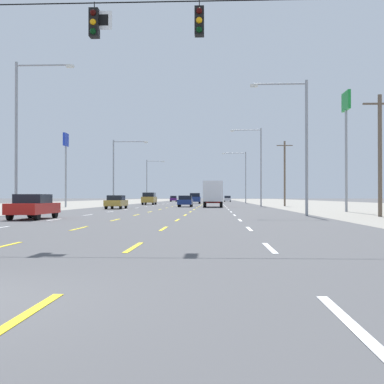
{
  "coord_description": "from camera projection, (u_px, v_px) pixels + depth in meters",
  "views": [
    {
      "loc": [
        3.85,
        -5.8,
        1.32
      ],
      "look_at": [
        0.3,
        71.59,
        2.04
      ],
      "focal_mm": 46.53,
      "sensor_mm": 36.0,
      "label": 1
    }
  ],
  "objects": [
    {
      "name": "ground_plane",
      "position": [
        188.0,
        206.0,
        71.88
      ],
      "size": [
        572.0,
        572.0,
        0.0
      ],
      "primitive_type": "plane",
      "color": "#4C4C4F"
    },
    {
      "name": "lot_apron_left",
      "position": [
        20.0,
        206.0,
        73.02
      ],
      "size": [
        28.0,
        440.0,
        0.01
      ],
      "primitive_type": "cube",
      "color": "gray",
      "rests_on": "ground"
    },
    {
      "name": "lot_apron_right",
      "position": [
        362.0,
        206.0,
        70.75
      ],
      "size": [
        28.0,
        440.0,
        0.01
      ],
      "primitive_type": "cube",
      "color": "gray",
      "rests_on": "ground"
    },
    {
      "name": "lane_markings",
      "position": [
        197.0,
        203.0,
        110.34
      ],
      "size": [
        10.64,
        227.6,
        0.01
      ],
      "color": "white",
      "rests_on": "ground"
    },
    {
      "name": "signal_span_wire",
      "position": [
        89.0,
        86.0,
        16.16
      ],
      "size": [
        26.06,
        0.53,
        8.52
      ],
      "color": "brown",
      "rests_on": "ground"
    },
    {
      "name": "sedan_far_left_nearest",
      "position": [
        33.0,
        206.0,
        29.07
      ],
      "size": [
        1.8,
        4.5,
        1.46
      ],
      "color": "red",
      "rests_on": "ground"
    },
    {
      "name": "sedan_far_left_near",
      "position": [
        116.0,
        202.0,
        53.7
      ],
      "size": [
        1.8,
        4.5,
        1.46
      ],
      "color": "#B28C33",
      "rests_on": "ground"
    },
    {
      "name": "box_truck_inner_right_mid",
      "position": [
        213.0,
        193.0,
        62.73
      ],
      "size": [
        2.4,
        7.2,
        3.23
      ],
      "color": "red",
      "rests_on": "ground"
    },
    {
      "name": "sedan_center_turn_midfar",
      "position": [
        185.0,
        201.0,
        64.03
      ],
      "size": [
        1.8,
        4.5,
        1.46
      ],
      "color": "navy",
      "rests_on": "ground"
    },
    {
      "name": "suv_far_left_far",
      "position": [
        149.0,
        198.0,
        80.68
      ],
      "size": [
        1.98,
        4.9,
        1.98
      ],
      "color": "#B28C33",
      "rests_on": "ground"
    },
    {
      "name": "suv_center_turn_farther",
      "position": [
        195.0,
        198.0,
        92.79
      ],
      "size": [
        1.98,
        4.9,
        1.98
      ],
      "color": "navy",
      "rests_on": "ground"
    },
    {
      "name": "hatchback_inner_right_farthest",
      "position": [
        212.0,
        199.0,
        103.99
      ],
      "size": [
        1.72,
        3.9,
        1.54
      ],
      "color": "silver",
      "rests_on": "ground"
    },
    {
      "name": "sedan_inner_left_distant_a",
      "position": [
        187.0,
        199.0,
        127.49
      ],
      "size": [
        1.8,
        4.5,
        1.46
      ],
      "color": "silver",
      "rests_on": "ground"
    },
    {
      "name": "hatchback_far_right_distant_b",
      "position": [
        227.0,
        199.0,
        129.0
      ],
      "size": [
        1.72,
        3.9,
        1.54
      ],
      "color": "silver",
      "rests_on": "ground"
    },
    {
      "name": "hatchback_far_left_distant_c",
      "position": [
        174.0,
        199.0,
        131.04
      ],
      "size": [
        1.72,
        3.9,
        1.54
      ],
      "color": "#4C196B",
      "rests_on": "ground"
    },
    {
      "name": "pole_sign_left_row_1",
      "position": [
        66.0,
        153.0,
        61.96
      ],
      "size": [
        0.24,
        1.75,
        9.24
      ],
      "color": "gray",
      "rests_on": "ground"
    },
    {
      "name": "pole_sign_right_row_1",
      "position": [
        346.0,
        121.0,
        43.49
      ],
      "size": [
        0.24,
        2.25,
        10.51
      ],
      "color": "gray",
      "rests_on": "ground"
    },
    {
      "name": "streetlight_left_row_0",
      "position": [
        22.0,
        127.0,
        35.02
      ],
      "size": [
        4.21,
        0.26,
        10.84
      ],
      "color": "gray",
      "rests_on": "ground"
    },
    {
      "name": "streetlight_right_row_0",
      "position": [
        301.0,
        137.0,
        34.12
      ],
      "size": [
        3.95,
        0.26,
        9.34
      ],
      "color": "gray",
      "rests_on": "ground"
    },
    {
      "name": "streetlight_left_row_1",
      "position": [
        117.0,
        167.0,
        68.61
      ],
      "size": [
        4.87,
        0.26,
        9.17
      ],
      "color": "gray",
      "rests_on": "ground"
    },
    {
      "name": "streetlight_right_row_1",
      "position": [
        258.0,
        161.0,
        67.73
      ],
      "size": [
        4.26,
        0.26,
        10.67
      ],
      "color": "gray",
      "rests_on": "ground"
    },
    {
      "name": "streetlight_left_row_2",
      "position": [
        149.0,
        178.0,
        102.21
      ],
      "size": [
        3.74,
        0.26,
        8.9
      ],
      "color": "gray",
      "rests_on": "ground"
    },
    {
      "name": "streetlight_right_row_2",
      "position": [
        243.0,
        173.0,
        101.33
      ],
      "size": [
        4.93,
        0.26,
        10.46
      ],
      "color": "gray",
      "rests_on": "ground"
    },
    {
      "name": "utility_pole_right_row_0",
      "position": [
        380.0,
        153.0,
        32.56
      ],
      "size": [
        2.2,
        0.26,
        8.02
      ],
      "color": "brown",
      "rests_on": "ground"
    },
    {
      "name": "utility_pole_right_row_1",
      "position": [
        285.0,
        172.0,
        69.09
      ],
      "size": [
        2.2,
        0.26,
        9.04
      ],
      "color": "brown",
      "rests_on": "ground"
    }
  ]
}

